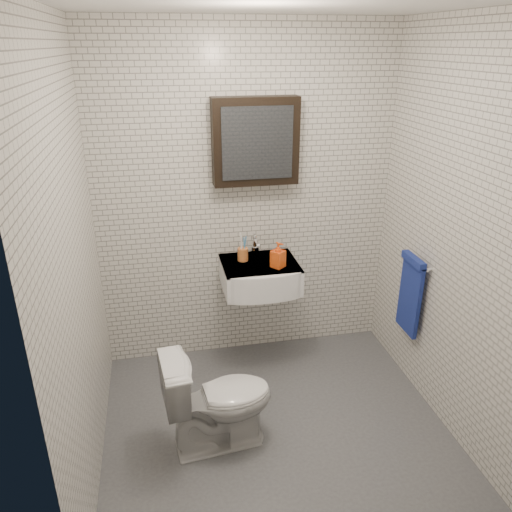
# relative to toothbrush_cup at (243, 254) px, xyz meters

# --- Properties ---
(ground) EXTENTS (2.20, 2.00, 0.01)m
(ground) POSITION_rel_toothbrush_cup_xyz_m (0.06, -0.84, -0.90)
(ground) COLOR #484B50
(ground) RESTS_ON ground
(room_shell) EXTENTS (2.22, 2.02, 2.51)m
(room_shell) POSITION_rel_toothbrush_cup_xyz_m (0.06, -0.84, 0.56)
(room_shell) COLOR silver
(room_shell) RESTS_ON ground
(washbasin) EXTENTS (0.55, 0.50, 0.20)m
(washbasin) POSITION_rel_toothbrush_cup_xyz_m (0.11, -0.11, -0.15)
(washbasin) COLOR white
(washbasin) RESTS_ON room_shell
(faucet) EXTENTS (0.06, 0.20, 0.15)m
(faucet) POSITION_rel_toothbrush_cup_xyz_m (0.11, 0.09, 0.01)
(faucet) COLOR silver
(faucet) RESTS_ON washbasin
(mirror_cabinet) EXTENTS (0.60, 0.15, 0.60)m
(mirror_cabinet) POSITION_rel_toothbrush_cup_xyz_m (0.11, 0.09, 0.80)
(mirror_cabinet) COLOR black
(mirror_cabinet) RESTS_ON room_shell
(towel_rail) EXTENTS (0.09, 0.30, 0.58)m
(towel_rail) POSITION_rel_toothbrush_cup_xyz_m (1.11, -0.49, -0.18)
(towel_rail) COLOR silver
(towel_rail) RESTS_ON room_shell
(toothbrush_cup) EXTENTS (0.09, 0.09, 0.21)m
(toothbrush_cup) POSITION_rel_toothbrush_cup_xyz_m (0.00, 0.00, 0.00)
(toothbrush_cup) COLOR #BF672F
(toothbrush_cup) RESTS_ON washbasin
(soap_bottle) EXTENTS (0.12, 0.12, 0.19)m
(soap_bottle) POSITION_rel_toothbrush_cup_xyz_m (0.23, -0.17, 0.04)
(soap_bottle) COLOR #EC5618
(soap_bottle) RESTS_ON washbasin
(toilet) EXTENTS (0.69, 0.44, 0.67)m
(toilet) POSITION_rel_toothbrush_cup_xyz_m (-0.32, -0.88, -0.57)
(toilet) COLOR white
(toilet) RESTS_ON ground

